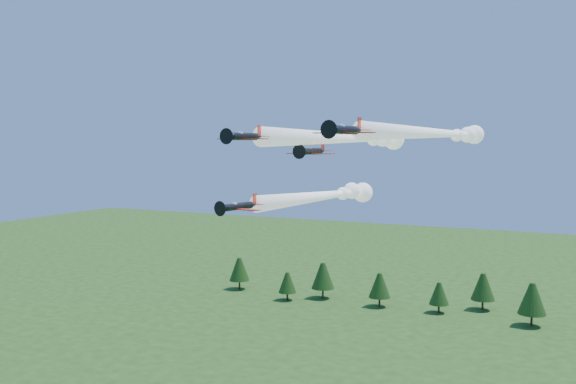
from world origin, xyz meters
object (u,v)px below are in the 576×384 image
at_px(plane_left, 326,195).
at_px(plane_slot, 312,151).
at_px(plane_lead, 351,138).
at_px(plane_right, 438,133).

relative_size(plane_left, plane_slot, 5.24).
distance_m(plane_left, plane_slot, 20.55).
bearing_deg(plane_left, plane_slot, -63.84).
height_order(plane_lead, plane_slot, plane_lead).
bearing_deg(plane_right, plane_slot, -108.89).
xyz_separation_m(plane_left, plane_right, (17.35, 6.99, 10.62)).
xyz_separation_m(plane_lead, plane_right, (10.68, 12.82, 0.84)).
height_order(plane_left, plane_right, plane_right).
bearing_deg(plane_right, plane_lead, -123.38).
bearing_deg(plane_lead, plane_left, 144.25).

